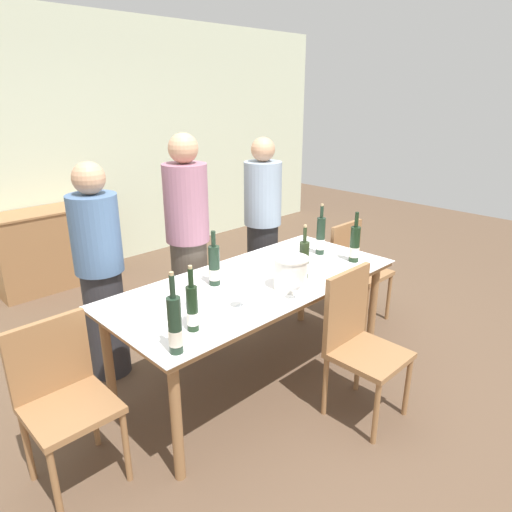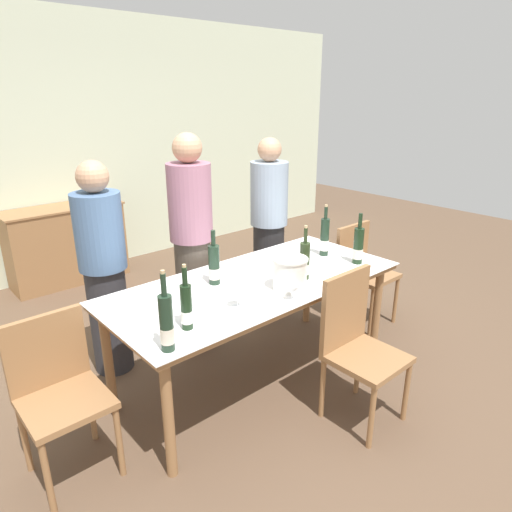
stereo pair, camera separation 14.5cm
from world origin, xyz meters
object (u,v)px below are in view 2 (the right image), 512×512
wine_glass_0 (293,287)px  chair_near_front (356,339)px  wine_bottle_5 (358,246)px  wine_glass_1 (188,304)px  chair_right_end (361,266)px  wine_glass_2 (288,266)px  wine_bottle_2 (305,262)px  chair_left_end (58,386)px  sideboard_cabinet (67,245)px  person_host (104,271)px  wine_bottle_4 (214,265)px  person_guest_left (192,245)px  dining_table (256,290)px  person_guest_right (269,229)px  ice_bucket (290,273)px  wine_glass_3 (237,291)px  wine_bottle_0 (186,307)px  wine_bottle_1 (325,238)px  wine_bottle_3 (166,324)px

wine_glass_0 → chair_near_front: (0.26, -0.31, -0.32)m
wine_bottle_5 → wine_glass_1: 1.45m
wine_bottle_5 → chair_right_end: 0.73m
wine_glass_1 → chair_right_end: size_ratio=0.16×
wine_glass_1 → wine_glass_2: size_ratio=1.07×
wine_bottle_2 → chair_left_end: bearing=170.6°
sideboard_cabinet → wine_bottle_2: size_ratio=3.23×
person_host → wine_bottle_5: bearing=-35.4°
wine_bottle_4 → wine_glass_1: bearing=-142.8°
sideboard_cabinet → person_guest_left: (0.28, -2.03, 0.44)m
sideboard_cabinet → dining_table: bearing=-83.4°
dining_table → wine_bottle_4: 0.34m
wine_glass_2 → wine_glass_1: bearing=-176.0°
wine_bottle_5 → person_guest_right: bearing=89.1°
ice_bucket → chair_near_front: (0.15, -0.45, -0.35)m
wine_bottle_2 → wine_glass_3: wine_bottle_2 is taller
wine_glass_1 → chair_right_end: bearing=7.1°
ice_bucket → chair_left_end: ice_bucket is taller
wine_bottle_0 → person_host: 1.07m
wine_glass_1 → wine_bottle_1: bearing=8.3°
chair_near_front → chair_right_end: chair_near_front is taller
wine_bottle_0 → person_guest_right: size_ratio=0.23×
wine_glass_2 → chair_right_end: 1.19m
wine_bottle_2 → wine_bottle_5: 0.52m
wine_glass_0 → person_guest_right: (0.84, 1.11, -0.05)m
wine_glass_2 → chair_right_end: (1.13, 0.19, -0.35)m
chair_left_end → wine_glass_1: bearing=-20.2°
wine_bottle_3 → chair_right_end: wine_bottle_3 is taller
wine_bottle_0 → wine_bottle_1: bearing=10.9°
wine_bottle_1 → person_host: size_ratio=0.26×
wine_bottle_3 → wine_glass_2: (1.10, 0.26, -0.05)m
dining_table → wine_bottle_0: wine_bottle_0 is taller
wine_bottle_1 → wine_bottle_2: wine_bottle_1 is taller
wine_bottle_2 → wine_bottle_3: (-1.18, -0.18, 0.02)m
chair_right_end → wine_bottle_5: bearing=-148.6°
wine_bottle_0 → wine_bottle_5: size_ratio=0.97×
chair_left_end → sideboard_cabinet: bearing=69.2°
wine_bottle_0 → person_guest_right: (1.52, 0.98, -0.09)m
wine_bottle_1 → wine_glass_1: bearing=-171.7°
wine_glass_0 → wine_glass_1: (-0.62, 0.21, 0.01)m
wine_glass_2 → wine_glass_0: bearing=-130.7°
wine_bottle_3 → wine_glass_0: wine_bottle_3 is taller
sideboard_cabinet → wine_bottle_4: 2.63m
ice_bucket → person_guest_left: (-0.12, 0.94, -0.02)m
person_guest_left → sideboard_cabinet: bearing=97.8°
wine_bottle_2 → wine_glass_1: size_ratio=2.64×
sideboard_cabinet → wine_glass_3: bearing=-90.5°
dining_table → wine_bottle_2: (0.28, -0.18, 0.19)m
chair_near_front → person_guest_left: size_ratio=0.56×
sideboard_cabinet → wine_bottle_1: size_ratio=3.02×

